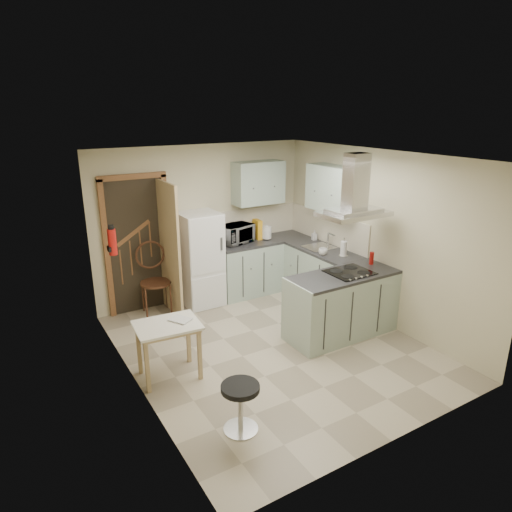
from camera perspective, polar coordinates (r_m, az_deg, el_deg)
floor at (r=6.21m, az=2.08°, el=-11.29°), size 4.20×4.20×0.00m
ceiling at (r=5.43m, az=2.39°, el=12.32°), size 4.20×4.20×0.00m
back_wall at (r=7.47m, az=-6.67°, el=4.12°), size 3.60×0.00×3.60m
left_wall at (r=5.00m, az=-15.35°, el=-3.68°), size 0.00×4.20×4.20m
right_wall at (r=6.81m, az=15.00°, el=2.22°), size 0.00×4.20×4.20m
doorway at (r=7.13m, az=-14.56°, el=1.28°), size 1.10×0.12×2.10m
fridge at (r=7.27m, az=-6.96°, el=-0.41°), size 0.60×0.60×1.50m
counter_back at (r=7.73m, az=-1.07°, el=-1.46°), size 1.08×0.60×0.90m
counter_right at (r=7.65m, az=6.93°, el=-1.81°), size 0.60×1.95×0.90m
splashback at (r=7.91m, az=-0.27°, el=4.30°), size 1.68×0.02×0.50m
wall_cabinet_back at (r=7.63m, az=0.30°, el=9.14°), size 0.85×0.35×0.70m
wall_cabinet_right at (r=7.16m, az=9.52°, el=8.29°), size 0.35×0.90×0.70m
peninsula at (r=6.45m, az=10.71°, el=-5.96°), size 1.55×0.65×0.90m
hob at (r=6.34m, az=11.63°, el=-1.99°), size 0.58×0.50×0.01m
extractor_hood at (r=6.11m, az=12.11°, el=5.18°), size 0.90×0.55×0.10m
sink at (r=7.38m, az=7.90°, el=1.11°), size 0.45×0.40×0.01m
fire_extinguisher at (r=5.76m, az=-17.52°, el=1.68°), size 0.10×0.10×0.32m
drop_leaf_table at (r=5.54m, az=-10.84°, el=-11.52°), size 0.78×0.61×0.68m
bentwood_chair at (r=7.07m, az=-12.44°, el=-3.30°), size 0.53×0.53×1.03m
stool at (r=4.70m, az=-1.95°, el=-18.40°), size 0.43×0.43×0.51m
microwave at (r=7.53m, az=-2.56°, el=2.80°), size 0.63×0.51×0.31m
kettle at (r=7.73m, az=1.34°, el=2.98°), size 0.17×0.17×0.24m
cereal_box at (r=7.76m, az=0.18°, el=3.36°), size 0.11×0.23×0.33m
soap_bottle at (r=7.76m, az=7.31°, el=2.58°), size 0.09×0.09×0.16m
paper_towel at (r=6.98m, az=10.90°, el=0.93°), size 0.12×0.12×0.24m
cup at (r=7.00m, az=8.36°, el=0.53°), size 0.14×0.14×0.10m
red_bottle at (r=6.72m, az=14.25°, el=-0.26°), size 0.07×0.07×0.18m
book at (r=5.35m, az=-10.05°, el=-7.77°), size 0.27×0.30×0.11m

